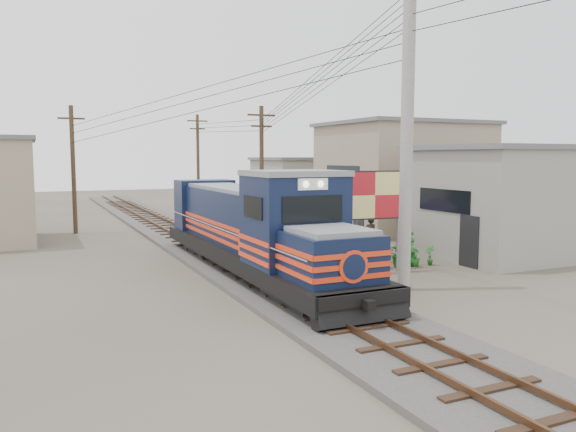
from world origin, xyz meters
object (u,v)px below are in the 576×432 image
billboard (374,198)px  vendor (370,237)px  locomotive (254,230)px  market_umbrella (357,206)px

billboard → vendor: size_ratio=2.11×
locomotive → vendor: size_ratio=8.34×
locomotive → billboard: (4.05, -1.54, 1.14)m
locomotive → vendor: locomotive is taller
market_umbrella → locomotive: bearing=-157.5°
locomotive → vendor: bearing=12.3°
locomotive → market_umbrella: locomotive is taller
billboard → vendor: bearing=65.7°
billboard → market_umbrella: size_ratio=1.58×
locomotive → vendor: 5.88m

